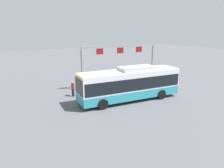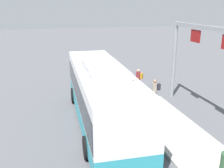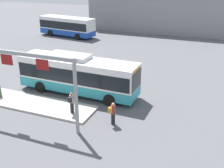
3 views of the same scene
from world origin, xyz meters
name	(u,v)px [view 2 (image 2 of 3)]	position (x,y,z in m)	size (l,w,h in m)	color
ground_plane	(102,123)	(0.00, 0.00, 0.00)	(120.00, 120.00, 0.00)	#56565B
platform_curb	(176,132)	(-2.11, -3.39, 0.08)	(10.00, 2.80, 0.16)	#B2ADA3
bus_main	(101,92)	(-0.01, 0.00, 1.81)	(10.79, 2.92, 3.46)	teal
person_boarding	(138,79)	(4.81, -3.88, 0.89)	(0.55, 0.60, 1.67)	black
person_waiting_near	(155,91)	(1.48, -3.74, 1.05)	(0.34, 0.52, 1.67)	black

